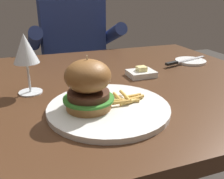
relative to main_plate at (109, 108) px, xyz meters
The scene contains 9 objects.
dining_table 0.25m from the main_plate, 69.84° to the left, with size 1.12×0.92×0.74m.
main_plate is the anchor object (origin of this frame).
burger_sandwich 0.08m from the main_plate, behind, with size 0.13×0.13×0.13m.
fries_pile 0.05m from the main_plate, 10.96° to the left, with size 0.12×0.08×0.01m.
wine_glass 0.29m from the main_plate, 133.26° to the left, with size 0.07×0.07×0.18m.
bread_plate 0.58m from the main_plate, 33.43° to the left, with size 0.13×0.13×0.01m, color white.
table_knife 0.53m from the main_plate, 35.17° to the left, with size 0.23×0.08×0.01m.
butter_dish 0.30m from the main_plate, 47.82° to the left, with size 0.09×0.08×0.04m.
diner_person 0.97m from the main_plate, 84.00° to the left, with size 0.51×0.36×1.18m.
Camera 1 is at (-0.26, -0.75, 1.03)m, focal length 40.00 mm.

